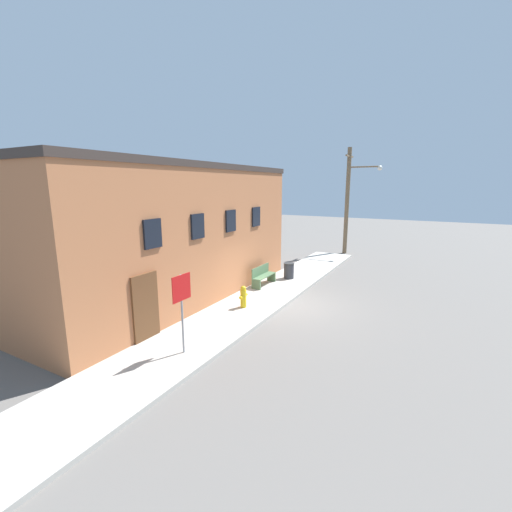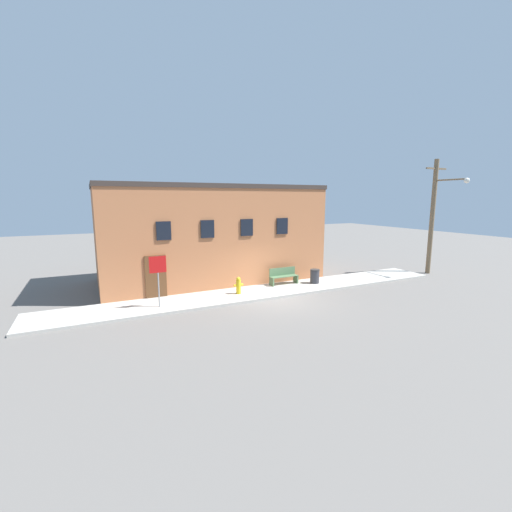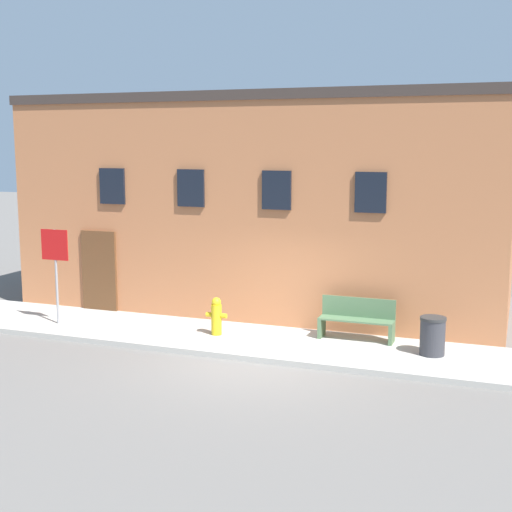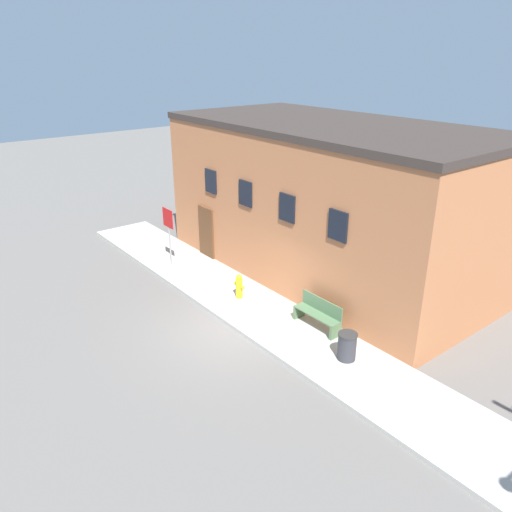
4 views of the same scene
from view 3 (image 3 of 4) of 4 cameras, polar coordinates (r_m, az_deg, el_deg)
ground_plane at (r=14.70m, az=-0.08°, el=-8.55°), size 80.00×80.00×0.00m
sidewalk at (r=15.81m, az=1.53°, el=-7.04°), size 21.80×2.52×0.13m
brick_building at (r=19.78m, az=1.50°, el=4.38°), size 12.63×6.15×5.66m
fire_hydrant at (r=16.21m, az=-3.19°, el=-4.83°), size 0.50×0.24×0.86m
stop_sign at (r=17.62m, az=-15.76°, el=-0.10°), size 0.73×0.06×2.29m
bench at (r=15.97m, az=8.08°, el=-5.04°), size 1.65×0.44×0.92m
trash_bin at (r=15.13m, az=13.94°, el=-6.22°), size 0.54×0.54×0.80m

